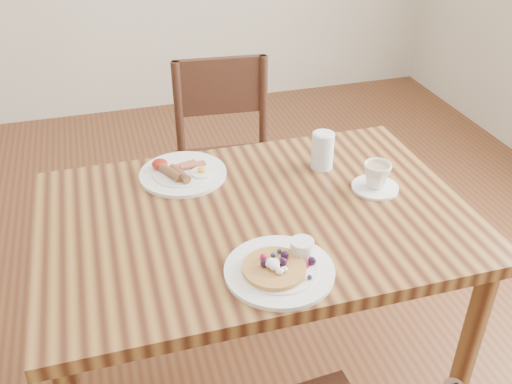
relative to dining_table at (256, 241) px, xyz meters
The scene contains 6 objects.
dining_table is the anchor object (origin of this frame).
chair_far 0.80m from the dining_table, 82.59° to the left, with size 0.46×0.46×0.88m.
pancake_plate 0.28m from the dining_table, 92.86° to the right, with size 0.27×0.27×0.06m.
breakfast_plate 0.33m from the dining_table, 122.37° to the left, with size 0.27×0.27×0.04m.
teacup_saucer 0.40m from the dining_table, ahead, with size 0.14×0.14×0.08m.
water_glass 0.37m from the dining_table, 34.48° to the left, with size 0.07×0.07×0.12m, color silver.
Camera 1 is at (-0.37, -1.26, 1.67)m, focal length 40.00 mm.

